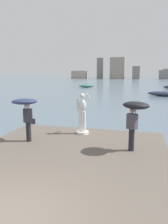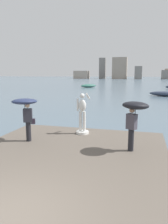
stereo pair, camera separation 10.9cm
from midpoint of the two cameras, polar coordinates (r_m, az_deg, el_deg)
name	(u,v)px [view 2 (the right image)]	position (r m, az deg, el deg)	size (l,w,h in m)	color
ground_plane	(128,91)	(43.81, 11.55, 5.34)	(400.00, 400.00, 0.00)	slate
pier	(50,175)	(7.36, -8.30, -15.96)	(7.62, 10.91, 0.40)	#60564C
statue_white_figure	(82,116)	(10.98, -0.14, -1.06)	(0.64, 0.88, 2.08)	white
onlooker_left	(25,107)	(9.98, -14.69, 1.38)	(1.43, 1.44, 1.95)	black
onlooker_right	(134,111)	(8.57, 13.36, 0.14)	(1.38, 1.38, 2.00)	black
boat_near	(167,94)	(35.42, 20.85, 4.43)	(5.45, 2.98, 0.75)	#2D384C
boat_far	(88,86)	(54.77, 1.23, 6.85)	(4.12, 3.75, 0.80)	#336B5B
distant_skyline	(133,71)	(143.64, 12.57, 10.32)	(77.88, 11.99, 13.52)	#A89989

